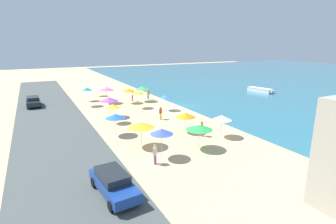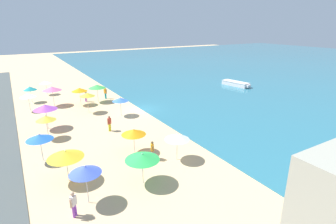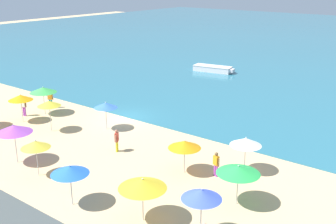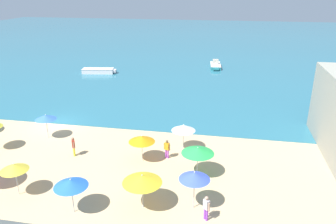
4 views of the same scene
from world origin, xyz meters
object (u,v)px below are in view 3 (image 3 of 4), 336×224
Objects in this scene: beach_umbrella_7 at (70,170)px; bather_1 at (216,163)px; beach_umbrella_5 at (106,105)px; beach_umbrella_13 at (43,90)px; skiff_nearshore at (213,69)px; beach_umbrella_10 at (142,184)px; bather_2 at (50,98)px; beach_umbrella_6 at (202,194)px; bather_3 at (117,139)px; beach_umbrella_3 at (246,142)px; beach_umbrella_11 at (49,103)px; beach_umbrella_8 at (21,98)px; beach_umbrella_15 at (185,144)px; beach_umbrella_9 at (238,170)px; beach_umbrella_12 at (14,129)px; beach_umbrella_4 at (35,144)px; bather_0 at (24,105)px.

beach_umbrella_7 is 8.86m from bather_1.
beach_umbrella_13 reaches higher than beach_umbrella_5.
skiff_nearshore is (-15.70, 24.79, -0.45)m from bather_1.
bather_2 is (-19.24, 9.00, -1.08)m from beach_umbrella_10.
beach_umbrella_5 is at bearing 5.04° from beach_umbrella_13.
beach_umbrella_6 is 1.59× the size of bather_3.
beach_umbrella_3 is 0.90× the size of beach_umbrella_11.
bather_3 is at bearing 1.81° from beach_umbrella_8.
skiff_nearshore is at bearing 118.48° from beach_umbrella_15.
beach_umbrella_7 is 8.89m from beach_umbrella_9.
beach_umbrella_3 reaches higher than skiff_nearshore.
beach_umbrella_13 reaches higher than beach_umbrella_7.
beach_umbrella_8 is (-19.31, -3.00, 0.10)m from beach_umbrella_3.
beach_umbrella_6 is at bearing -18.22° from beach_umbrella_13.
beach_umbrella_12 is (-0.10, -8.07, 0.35)m from beach_umbrella_5.
beach_umbrella_5 is 0.97× the size of beach_umbrella_9.
beach_umbrella_4 is 11.03m from bather_1.
beach_umbrella_3 is at bearing 10.71° from beach_umbrella_11.
beach_umbrella_6 is 0.48× the size of skiff_nearshore.
beach_umbrella_15 is 18.03m from bather_2.
bather_1 is (-2.81, 5.90, -1.40)m from beach_umbrella_6.
beach_umbrella_3 is at bearing 39.94° from beach_umbrella_15.
beach_umbrella_12 is at bearing -90.74° from beach_umbrella_5.
beach_umbrella_9 is 0.92× the size of beach_umbrella_11.
beach_umbrella_15 is at bearing 105.16° from beach_umbrella_10.
beach_umbrella_13 reaches higher than bather_0.
beach_umbrella_5 is 7.56m from beach_umbrella_8.
beach_umbrella_11 is (-17.29, 4.63, 0.01)m from beach_umbrella_6.
bather_1 is (-1.07, -1.66, -1.13)m from beach_umbrella_3.
beach_umbrella_12 is at bearing -47.63° from bather_2.
bather_1 is at bearing -57.65° from skiff_nearshore.
beach_umbrella_6 is 1.03× the size of beach_umbrella_13.
beach_umbrella_12 reaches higher than beach_umbrella_5.
beach_umbrella_8 is 10.83m from bather_3.
beach_umbrella_11 is at bearing -169.29° from beach_umbrella_3.
bather_2 is 22.59m from skiff_nearshore.
beach_umbrella_6 is (1.73, -7.57, 0.27)m from beach_umbrella_3.
beach_umbrella_9 is 22.67m from bather_2.
beach_umbrella_8 is 0.45× the size of skiff_nearshore.
beach_umbrella_7 is at bearing -32.10° from beach_umbrella_11.
beach_umbrella_10 is 9.10m from bather_3.
beach_umbrella_13 is at bearing 157.42° from beach_umbrella_10.
beach_umbrella_13 is (-7.15, -0.63, 0.21)m from beach_umbrella_5.
beach_umbrella_5 reaches higher than bather_2.
beach_umbrella_5 is 1.04× the size of beach_umbrella_15.
beach_umbrella_4 is at bearing -72.69° from beach_umbrella_5.
beach_umbrella_12 is at bearing -46.54° from beach_umbrella_13.
beach_umbrella_3 reaches higher than beach_umbrella_9.
bather_0 is at bearing 154.24° from beach_umbrella_7.
beach_umbrella_7 is at bearing -53.25° from beach_umbrella_5.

